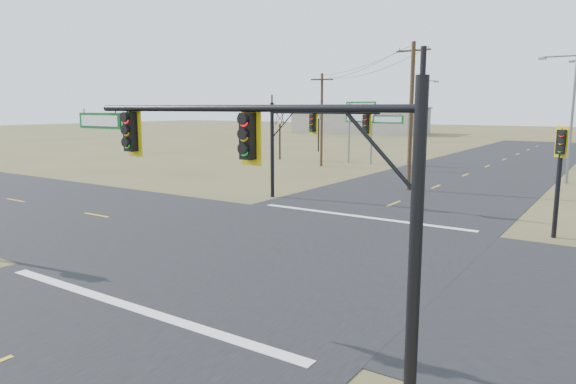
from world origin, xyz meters
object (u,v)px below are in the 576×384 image
(mast_arm_near, at_px, (249,157))
(utility_pole_far, at_px, (322,118))
(mast_arm_far, at_px, (317,130))
(bare_tree_a, at_px, (280,116))
(bare_tree_b, at_px, (319,111))
(streetlight_c, at_px, (417,116))
(pedestal_signal_ne, at_px, (560,159))
(streetlight_a, at_px, (569,111))
(utility_pole_near, at_px, (411,115))
(highway_sign, at_px, (360,120))

(mast_arm_near, xyz_separation_m, utility_pole_far, (-18.06, 34.65, 0.08))
(mast_arm_far, relative_size, bare_tree_a, 1.44)
(bare_tree_b, bearing_deg, streetlight_c, -22.68)
(mast_arm_far, bearing_deg, bare_tree_a, 138.81)
(mast_arm_near, relative_size, bare_tree_b, 1.57)
(pedestal_signal_ne, height_order, streetlight_a, streetlight_a)
(utility_pole_far, distance_m, bare_tree_a, 7.78)
(mast_arm_far, bearing_deg, utility_pole_near, 77.55)
(pedestal_signal_ne, xyz_separation_m, highway_sign, (-20.76, 23.33, 0.93))
(pedestal_signal_ne, bearing_deg, streetlight_c, 145.42)
(mast_arm_far, distance_m, pedestal_signal_ne, 13.38)
(mast_arm_near, xyz_separation_m, bare_tree_a, (-25.19, 37.78, 0.25))
(streetlight_a, relative_size, streetlight_c, 1.13)
(streetlight_a, bearing_deg, pedestal_signal_ne, -64.98)
(bare_tree_b, bearing_deg, pedestal_signal_ne, -46.69)
(streetlight_c, xyz_separation_m, bare_tree_a, (-13.74, -5.14, 0.03))
(mast_arm_far, bearing_deg, bare_tree_b, 129.50)
(mast_arm_near, distance_m, streetlight_a, 34.88)
(mast_arm_far, relative_size, highway_sign, 1.39)
(mast_arm_near, relative_size, utility_pole_near, 1.02)
(mast_arm_near, bearing_deg, streetlight_c, 105.89)
(streetlight_c, bearing_deg, utility_pole_near, -64.15)
(mast_arm_far, relative_size, utility_pole_far, 0.98)
(utility_pole_near, bearing_deg, mast_arm_near, -77.69)
(mast_arm_near, relative_size, pedestal_signal_ne, 2.08)
(utility_pole_near, xyz_separation_m, highway_sign, (-10.54, 14.02, -0.77))
(mast_arm_far, height_order, highway_sign, highway_sign)
(streetlight_a, bearing_deg, bare_tree_b, 174.51)
(streetlight_a, height_order, bare_tree_b, streetlight_a)
(streetlight_c, xyz_separation_m, bare_tree_b, (-15.58, 6.51, 0.43))
(mast_arm_far, distance_m, bare_tree_b, 36.95)
(streetlight_c, bearing_deg, bare_tree_a, -152.15)
(utility_pole_near, xyz_separation_m, streetlight_c, (-5.98, 17.89, -0.41))
(mast_arm_near, xyz_separation_m, bare_tree_b, (-27.03, 49.43, 0.64))
(highway_sign, bearing_deg, streetlight_c, 41.80)
(utility_pole_far, xyz_separation_m, streetlight_c, (6.62, 8.26, 0.13))
(mast_arm_far, distance_m, streetlight_c, 25.61)
(utility_pole_far, distance_m, streetlight_c, 10.59)
(mast_arm_far, xyz_separation_m, utility_pole_near, (3.02, 7.55, 0.85))
(utility_pole_far, relative_size, bare_tree_a, 1.47)
(utility_pole_near, distance_m, utility_pole_far, 15.87)
(streetlight_c, height_order, bare_tree_b, streetlight_c)
(mast_arm_near, xyz_separation_m, highway_sign, (-16.00, 39.04, -0.15))
(mast_arm_near, bearing_deg, highway_sign, 113.25)
(mast_arm_near, height_order, utility_pole_far, utility_pole_far)
(bare_tree_a, xyz_separation_m, bare_tree_b, (-1.84, 11.65, 0.40))
(mast_arm_near, xyz_separation_m, mast_arm_far, (-8.48, 17.48, -0.23))
(mast_arm_far, distance_m, bare_tree_a, 26.29)
(mast_arm_far, height_order, pedestal_signal_ne, mast_arm_far)
(pedestal_signal_ne, distance_m, streetlight_c, 31.69)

